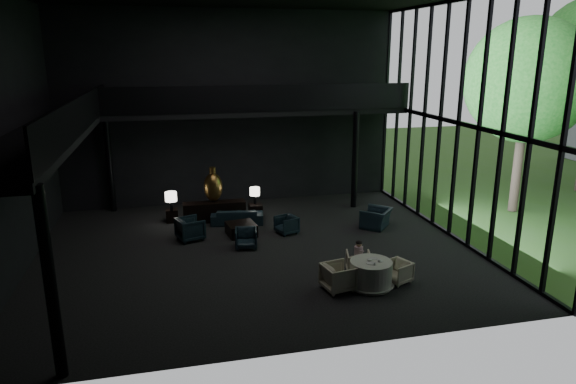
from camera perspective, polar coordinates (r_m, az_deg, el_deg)
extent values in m
cube|color=black|center=(16.98, -3.42, -6.57)|extent=(14.00, 12.00, 0.02)
cube|color=black|center=(21.82, -6.32, 9.14)|extent=(14.00, 0.04, 8.00)
cube|color=black|center=(10.16, 2.04, 2.05)|extent=(14.00, 0.04, 8.00)
cube|color=black|center=(16.31, -28.78, 5.24)|extent=(0.04, 12.00, 8.00)
cube|color=black|center=(16.07, -25.34, 5.54)|extent=(2.00, 12.00, 0.25)
cube|color=black|center=(20.98, -3.24, 8.96)|extent=(12.00, 2.00, 0.25)
cube|color=black|center=(15.81, -22.03, 7.96)|extent=(0.06, 12.00, 1.00)
cube|color=black|center=(19.94, -2.76, 10.37)|extent=(12.00, 0.06, 1.00)
cylinder|color=black|center=(11.01, -24.90, -9.35)|extent=(0.24, 0.24, 4.00)
cylinder|color=black|center=(21.80, -19.23, 3.04)|extent=(0.24, 0.24, 4.00)
cylinder|color=black|center=(21.33, 7.44, 3.52)|extent=(0.24, 0.24, 4.00)
cylinder|color=#382D23|center=(22.53, 24.31, 4.08)|extent=(0.36, 0.36, 4.90)
sphere|color=#2B5E21|center=(22.22, 25.11, 11.16)|extent=(4.80, 4.80, 4.80)
cube|color=black|center=(19.96, -8.17, -2.15)|extent=(2.37, 0.54, 0.75)
ellipsoid|color=olive|center=(19.86, -8.32, 0.54)|extent=(0.71, 0.71, 1.11)
cylinder|color=olive|center=(19.70, -8.39, 2.41)|extent=(0.24, 0.24, 0.22)
cube|color=black|center=(20.20, -12.75, -2.56)|extent=(0.45, 0.45, 0.50)
cylinder|color=black|center=(19.89, -12.82, -1.52)|extent=(0.13, 0.13, 0.38)
cylinder|color=white|center=(19.78, -12.88, -0.50)|extent=(0.44, 0.44, 0.35)
cube|color=black|center=(20.18, -3.64, -2.13)|extent=(0.50, 0.50, 0.55)
cylinder|color=black|center=(20.14, -3.70, -0.84)|extent=(0.12, 0.12, 0.34)
cylinder|color=white|center=(20.05, -3.72, 0.07)|extent=(0.39, 0.39, 0.31)
imported|color=black|center=(19.55, -5.69, -2.49)|extent=(1.91, 0.81, 0.72)
imported|color=black|center=(18.10, -10.82, -3.79)|extent=(1.13, 1.17, 0.96)
imported|color=black|center=(18.44, -0.16, -3.66)|extent=(0.76, 0.79, 0.65)
imported|color=black|center=(17.16, -4.69, -5.10)|extent=(0.76, 0.72, 0.69)
imported|color=black|center=(19.29, 9.77, -2.50)|extent=(1.28, 1.32, 0.98)
cube|color=black|center=(18.39, -5.22, -4.13)|extent=(1.09, 1.09, 0.43)
cylinder|color=white|center=(14.58, 9.18, -8.97)|extent=(1.17, 1.17, 0.75)
cone|color=white|center=(14.72, 9.12, -10.12)|extent=(1.33, 1.33, 0.10)
imported|color=beige|center=(15.38, 7.83, -7.78)|extent=(0.76, 0.73, 0.65)
imported|color=#AA9F8A|center=(15.01, 12.05, -8.69)|extent=(0.74, 0.76, 0.61)
imported|color=beige|center=(14.26, 5.62, -9.16)|extent=(0.93, 0.97, 0.87)
cylinder|color=pink|center=(15.30, 7.85, -6.67)|extent=(0.26, 0.26, 0.37)
sphere|color=#D8A884|center=(15.20, 7.89, -5.71)|extent=(0.18, 0.18, 0.18)
ellipsoid|color=black|center=(15.19, 7.89, -5.60)|extent=(0.19, 0.19, 0.13)
cylinder|color=white|center=(14.30, 9.16, -7.80)|extent=(0.32, 0.32, 0.02)
cylinder|color=white|center=(14.62, 9.51, -7.29)|extent=(0.27, 0.27, 0.01)
cylinder|color=white|center=(14.46, 10.22, -7.58)|extent=(0.17, 0.17, 0.01)
cylinder|color=white|center=(14.42, 10.10, -7.49)|extent=(0.10, 0.10, 0.06)
ellipsoid|color=white|center=(14.43, 9.03, -7.44)|extent=(0.15, 0.15, 0.08)
cylinder|color=#99999E|center=(14.19, 9.61, -7.89)|extent=(0.06, 0.06, 0.07)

